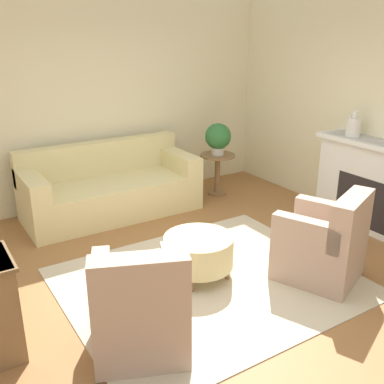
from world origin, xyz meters
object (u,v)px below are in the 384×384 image
Objects in this scene: ottoman_table at (199,251)px; side_table at (217,167)px; vase_mantel_near at (354,126)px; potted_plant_on_side_table at (218,137)px; armchair_right at (324,245)px; couch at (110,189)px; armchair_left at (140,308)px.

ottoman_table is 2.45m from side_table.
vase_mantel_near is 1.90m from potted_plant_on_side_table.
potted_plant_on_side_table is at bearing 78.09° from armchair_right.
couch is 2.40× the size of armchair_right.
side_table is at bearing 50.42° from ottoman_table.
vase_mantel_near is at bearing -35.78° from couch.
ottoman_table is at bearing -174.44° from vase_mantel_near.
potted_plant_on_side_table is (2.53, 2.57, 0.51)m from armchair_left.
vase_mantel_near reaches higher than armchair_right.
vase_mantel_near is (2.42, 0.24, 0.95)m from ottoman_table.
couch is 3.29× the size of ottoman_table.
armchair_left is 3.62m from vase_mantel_near.
armchair_left is 3.61m from side_table.
side_table is 1.33× the size of potted_plant_on_side_table.
armchair_left is 3.64m from potted_plant_on_side_table.
armchair_left is 1.00× the size of armchair_right.
ottoman_table is at bearing -129.58° from side_table.
ottoman_table is at bearing -129.58° from potted_plant_on_side_table.
vase_mantel_near is (1.40, 0.92, 0.86)m from armchair_right.
armchair_right reaches higher than ottoman_table.
armchair_left is at bearing 180.00° from armchair_right.
couch is 1.74m from potted_plant_on_side_table.
ottoman_table is at bearing -87.69° from couch.
couch is at bearing 112.03° from armchair_right.
side_table is at bearing 45.40° from armchair_left.
vase_mantel_near reaches higher than potted_plant_on_side_table.
armchair_right is at bearing 0.00° from armchair_left.
armchair_right is 3.03× the size of vase_mantel_near.
potted_plant_on_side_table is (1.64, -0.15, 0.54)m from couch.
side_table is at bearing 180.00° from potted_plant_on_side_table.
couch is 7.26× the size of vase_mantel_near.
side_table is (2.53, 2.57, 0.05)m from armchair_left.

